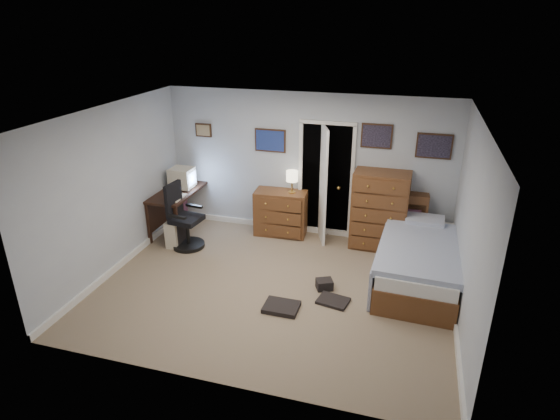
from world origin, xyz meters
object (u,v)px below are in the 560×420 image
(computer_desk, at_px, (174,199))
(bed, at_px, (418,262))
(low_dresser, at_px, (281,213))
(tall_dresser, at_px, (380,210))
(office_chair, at_px, (184,223))

(computer_desk, relative_size, bed, 0.61)
(computer_desk, xyz_separation_m, bed, (4.28, -0.66, -0.26))
(bed, bearing_deg, low_dresser, 159.48)
(tall_dresser, distance_m, bed, 1.25)
(office_chair, xyz_separation_m, tall_dresser, (3.14, 0.91, 0.23))
(computer_desk, distance_m, tall_dresser, 3.62)
(office_chair, height_order, bed, office_chair)
(computer_desk, xyz_separation_m, tall_dresser, (3.61, 0.34, 0.07))
(office_chair, height_order, tall_dresser, tall_dresser)
(office_chair, distance_m, low_dresser, 1.71)
(low_dresser, bearing_deg, bed, -27.01)
(tall_dresser, bearing_deg, low_dresser, -178.92)
(tall_dresser, bearing_deg, bed, -54.31)
(office_chair, relative_size, bed, 0.51)
(office_chair, relative_size, tall_dresser, 0.84)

